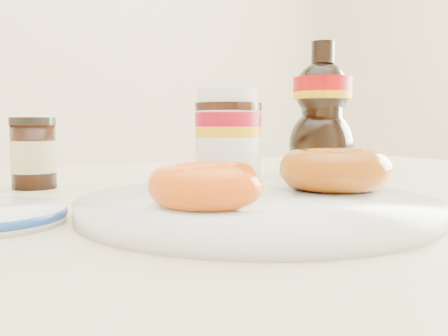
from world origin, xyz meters
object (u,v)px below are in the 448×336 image
donut_bitten (208,185)px  donut_whole (335,169)px  plate (256,205)px  syrup_bottle (322,110)px  dining_table (199,271)px  nutella_jar (228,133)px  dark_jar (34,154)px

donut_bitten → donut_whole: donut_whole is taller
plate → syrup_bottle: 0.33m
dining_table → donut_bitten: bearing=-116.9°
donut_bitten → nutella_jar: bearing=53.0°
plate → nutella_jar: size_ratio=2.49×
donut_bitten → dark_jar: (-0.07, 0.29, 0.01)m
syrup_bottle → dark_jar: syrup_bottle is taller
donut_bitten → dark_jar: bearing=101.5°
donut_whole → nutella_jar: (0.00, 0.19, 0.03)m
syrup_bottle → dark_jar: (-0.38, 0.08, -0.05)m
dining_table → donut_bitten: size_ratio=15.83×
donut_bitten → dark_jar: 0.30m
plate → syrup_bottle: syrup_bottle is taller
nutella_jar → dark_jar: size_ratio=1.43×
syrup_bottle → dining_table: bearing=-163.8°
syrup_bottle → dark_jar: bearing=168.2°
dining_table → dark_jar: (-0.14, 0.15, 0.12)m
dining_table → syrup_bottle: (0.24, 0.07, 0.18)m
dining_table → dark_jar: bearing=132.8°
dining_table → dark_jar: 0.24m
donut_whole → dark_jar: bearing=128.3°
nutella_jar → syrup_bottle: size_ratio=0.62×
dining_table → donut_bitten: 0.20m
plate → dining_table: bearing=82.5°
dining_table → syrup_bottle: 0.31m
plate → donut_bitten: bearing=-163.9°
donut_whole → plate: bearing=-177.6°
nutella_jar → syrup_bottle: 0.16m
dining_table → nutella_jar: size_ratio=11.87×
dark_jar → syrup_bottle: bearing=-11.8°
donut_whole → syrup_bottle: 0.26m
dining_table → plate: size_ratio=4.77×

